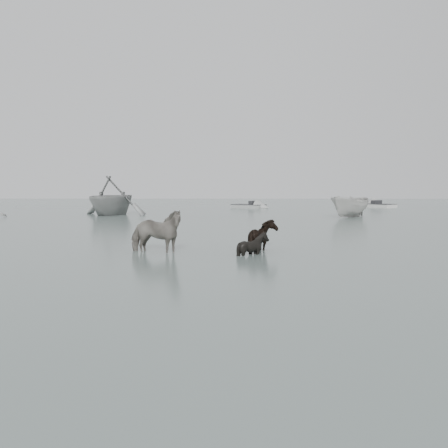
# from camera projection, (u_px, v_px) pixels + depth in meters

# --- Properties ---
(ground) EXTENTS (140.00, 140.00, 0.00)m
(ground) POSITION_uv_depth(u_px,v_px,m) (244.00, 259.00, 15.86)
(ground) COLOR #4E5D56
(ground) RESTS_ON ground
(pony_pinto) EXTENTS (2.27, 1.52, 1.76)m
(pony_pinto) POSITION_uv_depth(u_px,v_px,m) (156.00, 227.00, 17.16)
(pony_pinto) COLOR black
(pony_pinto) RESTS_ON ground
(pony_dark) EXTENTS (1.23, 1.43, 1.40)m
(pony_dark) POSITION_uv_depth(u_px,v_px,m) (264.00, 232.00, 17.48)
(pony_dark) COLOR black
(pony_dark) RESTS_ON ground
(pony_black) EXTENTS (1.17, 1.07, 1.16)m
(pony_black) POSITION_uv_depth(u_px,v_px,m) (253.00, 237.00, 16.72)
(pony_black) COLOR black
(pony_black) RESTS_ON ground
(rowboat_trail) EXTENTS (6.89, 7.41, 3.18)m
(rowboat_trail) POSITION_uv_depth(u_px,v_px,m) (112.00, 195.00, 38.84)
(rowboat_trail) COLOR gray
(rowboat_trail) RESTS_ON ground
(boat_small) EXTENTS (4.17, 4.37, 1.70)m
(boat_small) POSITION_uv_depth(u_px,v_px,m) (351.00, 206.00, 36.22)
(boat_small) COLOR #BBBAB6
(boat_small) RESTS_ON ground
(skiff_mid) EXTENTS (4.74, 3.99, 0.75)m
(skiff_mid) POSITION_uv_depth(u_px,v_px,m) (249.00, 204.00, 50.54)
(skiff_mid) COLOR gray
(skiff_mid) RESTS_ON ground
(skiff_star) EXTENTS (3.61, 4.35, 0.75)m
(skiff_star) POSITION_uv_depth(u_px,v_px,m) (380.00, 204.00, 51.88)
(skiff_star) COLOR beige
(skiff_star) RESTS_ON ground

